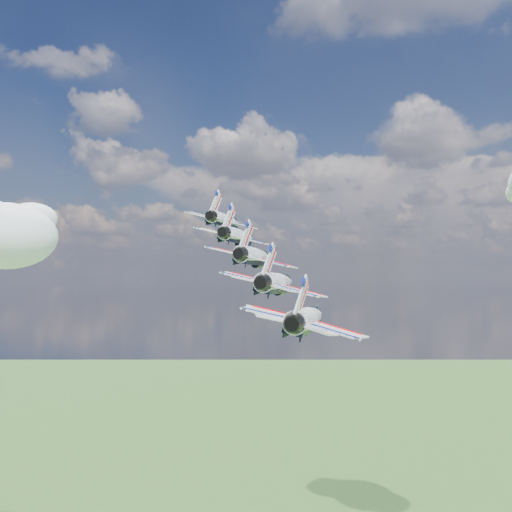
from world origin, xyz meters
The scene contains 5 objects.
jet_0 centered at (-22.48, 20.51, 154.79)m, with size 11.67×17.29×5.16m, color silver, non-canonical shape.
jet_1 centered at (-15.14, 12.77, 151.31)m, with size 11.67×17.29×5.16m, color white, non-canonical shape.
jet_2 centered at (-7.80, 5.04, 147.83)m, with size 11.67×17.29×5.16m, color white, non-canonical shape.
jet_3 centered at (-0.45, -2.70, 144.35)m, with size 11.67×17.29×5.16m, color white, non-canonical shape.
jet_4 centered at (6.89, -10.43, 140.86)m, with size 11.67×17.29×5.16m, color white, non-canonical shape.
Camera 1 is at (30.32, -63.19, 144.91)m, focal length 40.00 mm.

